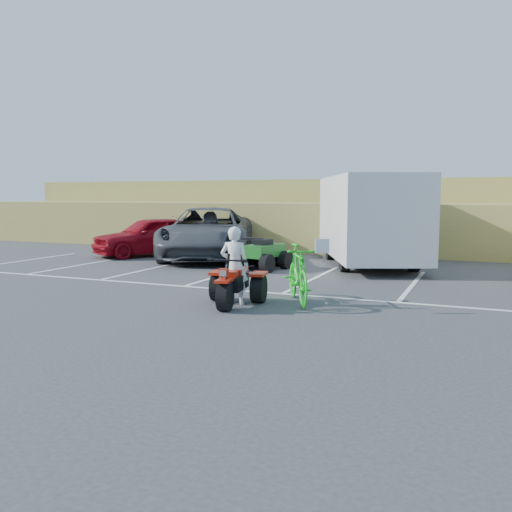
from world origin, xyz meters
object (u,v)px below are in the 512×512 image
at_px(green_dirt_bike, 298,274).
at_px(grey_pickup, 208,233).
at_px(rider, 234,266).
at_px(quad_atv_blue, 259,267).
at_px(cargo_trailer, 369,217).
at_px(quad_atv_green, 264,270).
at_px(red_trike_atv, 233,306).
at_px(red_car, 151,236).

relative_size(green_dirt_bike, grey_pickup, 0.31).
height_order(rider, grey_pickup, grey_pickup).
bearing_deg(grey_pickup, quad_atv_blue, -53.93).
bearing_deg(green_dirt_bike, cargo_trailer, 60.67).
bearing_deg(rider, cargo_trailer, -109.17).
bearing_deg(grey_pickup, rider, -79.45).
height_order(rider, cargo_trailer, cargo_trailer).
distance_m(grey_pickup, quad_atv_green, 4.00).
bearing_deg(quad_atv_green, quad_atv_blue, 139.72).
height_order(red_trike_atv, grey_pickup, grey_pickup).
bearing_deg(quad_atv_green, rider, -62.77).
bearing_deg(rider, red_car, -55.42).
distance_m(red_trike_atv, quad_atv_blue, 6.19).
relative_size(grey_pickup, quad_atv_blue, 4.49).
distance_m(red_trike_atv, grey_pickup, 9.08).
bearing_deg(rider, red_trike_atv, 90.00).
xyz_separation_m(rider, green_dirt_bike, (1.21, 0.66, -0.20)).
distance_m(green_dirt_bike, grey_pickup, 9.08).
bearing_deg(quad_atv_blue, cargo_trailer, 34.24).
relative_size(red_car, quad_atv_blue, 2.97).
bearing_deg(green_dirt_bike, red_car, 112.73).
bearing_deg(green_dirt_bike, red_trike_atv, -174.20).
relative_size(rider, red_car, 0.38).
xyz_separation_m(red_trike_atv, quad_atv_blue, (-1.87, 5.90, 0.00)).
bearing_deg(quad_atv_green, red_trike_atv, -62.94).
bearing_deg(grey_pickup, red_trike_atv, -79.81).
distance_m(green_dirt_bike, cargo_trailer, 7.12).
distance_m(quad_atv_blue, quad_atv_green, 0.56).
height_order(grey_pickup, quad_atv_green, grey_pickup).
distance_m(green_dirt_bike, quad_atv_blue, 5.98).
bearing_deg(grey_pickup, quad_atv_green, -56.60).
xyz_separation_m(red_trike_atv, red_car, (-7.13, 7.52, 0.76)).
relative_size(quad_atv_blue, quad_atv_green, 0.91).
xyz_separation_m(red_trike_atv, green_dirt_bike, (1.19, 0.80, 0.64)).
relative_size(rider, quad_atv_green, 1.03).
height_order(red_car, quad_atv_green, red_car).
distance_m(red_car, quad_atv_green, 6.02).
height_order(grey_pickup, red_car, grey_pickup).
height_order(rider, quad_atv_green, rider).
distance_m(green_dirt_bike, quad_atv_green, 5.43).
xyz_separation_m(red_trike_atv, quad_atv_green, (-1.52, 5.46, 0.00)).
height_order(red_trike_atv, cargo_trailer, cargo_trailer).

